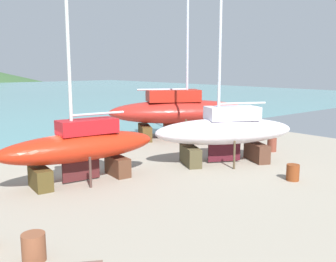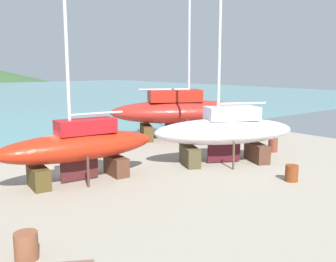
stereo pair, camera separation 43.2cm
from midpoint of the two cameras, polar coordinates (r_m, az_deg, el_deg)
ground_plane at (r=17.32m, az=-11.04°, el=-8.67°), size 40.13×40.13×0.00m
sailboat_small_center at (r=28.86m, az=1.29°, el=3.07°), size 11.13×8.23×15.85m
sailboat_far_slipway at (r=18.30m, az=-13.59°, el=-2.25°), size 7.81×2.78×11.56m
sailboat_mid_port at (r=21.54m, az=8.04°, el=0.05°), size 8.32×5.91×13.16m
worker at (r=33.03m, az=-8.74°, el=1.61°), size 0.43×0.50×1.68m
barrel_blue_faded at (r=11.77m, az=-20.54°, el=-16.02°), size 0.73×0.73×0.79m
barrel_by_slipway at (r=25.32m, az=14.85°, el=-2.00°), size 0.69×0.69×0.88m
barrel_ochre at (r=19.16m, az=17.60°, el=-5.96°), size 0.82×0.82×0.78m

